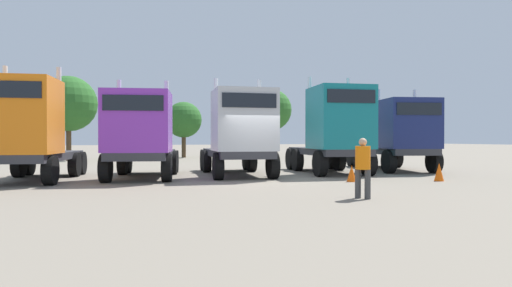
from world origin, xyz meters
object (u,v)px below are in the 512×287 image
at_px(visitor_in_hivis, 363,164).
at_px(traffic_cone_mid, 439,172).
at_px(semi_truck_orange, 26,130).
at_px(semi_truck_purple, 141,134).
at_px(semi_truck_navy, 400,135).
at_px(traffic_cone_near, 352,174).
at_px(semi_truck_silver, 240,133).
at_px(semi_truck_teal, 335,129).

height_order(visitor_in_hivis, traffic_cone_mid, visitor_in_hivis).
bearing_deg(semi_truck_orange, semi_truck_purple, 99.50).
bearing_deg(semi_truck_purple, visitor_in_hivis, 46.35).
relative_size(semi_truck_navy, traffic_cone_near, 11.19).
distance_m(semi_truck_orange, traffic_cone_near, 12.05).
height_order(visitor_in_hivis, traffic_cone_near, visitor_in_hivis).
distance_m(semi_truck_silver, traffic_cone_mid, 7.97).
bearing_deg(traffic_cone_mid, semi_truck_silver, 146.30).
bearing_deg(semi_truck_teal, semi_truck_orange, -83.55).
relative_size(semi_truck_teal, traffic_cone_near, 9.84).
bearing_deg(visitor_in_hivis, semi_truck_silver, -112.61).
height_order(semi_truck_purple, visitor_in_hivis, semi_truck_purple).
relative_size(semi_truck_orange, semi_truck_silver, 0.93).
height_order(semi_truck_teal, semi_truck_navy, semi_truck_teal).
relative_size(semi_truck_purple, visitor_in_hivis, 3.83).
bearing_deg(traffic_cone_near, semi_truck_teal, 69.66).
relative_size(semi_truck_silver, semi_truck_teal, 1.10).
height_order(semi_truck_purple, semi_truck_navy, semi_truck_navy).
bearing_deg(traffic_cone_near, semi_truck_navy, 35.58).
height_order(semi_truck_silver, traffic_cone_near, semi_truck_silver).
bearing_deg(traffic_cone_near, traffic_cone_mid, -16.11).
bearing_deg(semi_truck_silver, visitor_in_hivis, 15.05).
distance_m(semi_truck_teal, semi_truck_navy, 3.95).
bearing_deg(traffic_cone_mid, semi_truck_navy, 68.16).
bearing_deg(semi_truck_teal, visitor_in_hivis, -16.43).
bearing_deg(semi_truck_purple, semi_truck_navy, 103.13).
xyz_separation_m(semi_truck_orange, traffic_cone_mid, (14.60, -4.65, -1.58)).
relative_size(semi_truck_orange, semi_truck_teal, 1.02).
bearing_deg(visitor_in_hivis, semi_truck_purple, -86.99).
xyz_separation_m(traffic_cone_near, traffic_cone_mid, (3.25, -0.94, 0.04)).
xyz_separation_m(semi_truck_silver, traffic_cone_mid, (6.51, -4.34, -1.51)).
height_order(semi_truck_purple, traffic_cone_mid, semi_truck_purple).
xyz_separation_m(semi_truck_purple, semi_truck_teal, (8.49, -0.47, 0.25)).
bearing_deg(visitor_in_hivis, traffic_cone_mid, 179.44).
xyz_separation_m(semi_truck_orange, semi_truck_navy, (16.43, -0.07, -0.14)).
bearing_deg(semi_truck_teal, traffic_cone_mid, 35.83).
bearing_deg(semi_truck_navy, visitor_in_hivis, -29.68).
bearing_deg(traffic_cone_mid, semi_truck_purple, 156.60).
relative_size(semi_truck_orange, semi_truck_navy, 0.90).
bearing_deg(semi_truck_silver, semi_truck_orange, -84.72).
xyz_separation_m(semi_truck_navy, traffic_cone_near, (-5.08, -3.64, -1.49)).
bearing_deg(semi_truck_silver, traffic_cone_near, 51.23).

